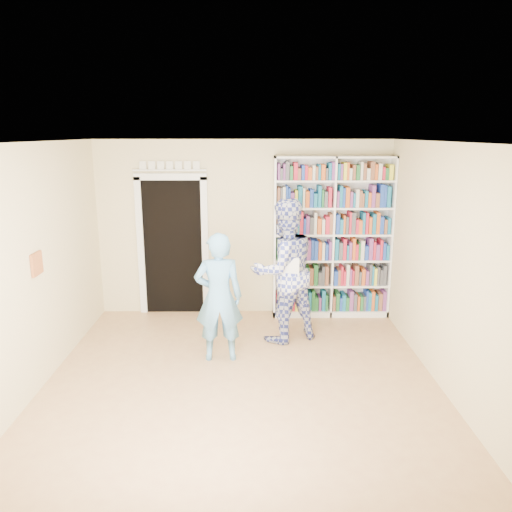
# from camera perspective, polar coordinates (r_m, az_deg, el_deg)

# --- Properties ---
(floor) EXTENTS (5.00, 5.00, 0.00)m
(floor) POSITION_cam_1_polar(r_m,az_deg,el_deg) (5.81, -1.71, -14.84)
(floor) COLOR #AB7852
(floor) RESTS_ON ground
(ceiling) EXTENTS (5.00, 5.00, 0.00)m
(ceiling) POSITION_cam_1_polar(r_m,az_deg,el_deg) (5.09, -1.94, 12.86)
(ceiling) COLOR white
(ceiling) RESTS_ON wall_back
(wall_back) EXTENTS (4.50, 0.00, 4.50)m
(wall_back) POSITION_cam_1_polar(r_m,az_deg,el_deg) (7.73, -1.41, 3.15)
(wall_back) COLOR beige
(wall_back) RESTS_ON floor
(wall_left) EXTENTS (0.00, 5.00, 5.00)m
(wall_left) POSITION_cam_1_polar(r_m,az_deg,el_deg) (5.80, -24.66, -1.80)
(wall_left) COLOR beige
(wall_left) RESTS_ON floor
(wall_right) EXTENTS (0.00, 5.00, 5.00)m
(wall_right) POSITION_cam_1_polar(r_m,az_deg,el_deg) (5.70, 21.43, -1.73)
(wall_right) COLOR beige
(wall_right) RESTS_ON floor
(bookshelf) EXTENTS (1.79, 0.34, 2.46)m
(bookshelf) POSITION_cam_1_polar(r_m,az_deg,el_deg) (7.69, 8.69, 2.13)
(bookshelf) COLOR white
(bookshelf) RESTS_ON floor
(doorway) EXTENTS (1.10, 0.08, 2.43)m
(doorway) POSITION_cam_1_polar(r_m,az_deg,el_deg) (7.83, -9.49, 1.84)
(doorway) COLOR black
(doorway) RESTS_ON floor
(wall_art) EXTENTS (0.03, 0.25, 0.25)m
(wall_art) POSITION_cam_1_polar(r_m,az_deg,el_deg) (5.95, -23.77, -0.82)
(wall_art) COLOR brown
(wall_art) RESTS_ON wall_left
(man_blue) EXTENTS (0.62, 0.43, 1.63)m
(man_blue) POSITION_cam_1_polar(r_m,az_deg,el_deg) (6.19, -4.28, -4.73)
(man_blue) COLOR #5D9ED0
(man_blue) RESTS_ON floor
(man_plaid) EXTENTS (1.18, 1.08, 1.96)m
(man_plaid) POSITION_cam_1_polar(r_m,az_deg,el_deg) (6.74, 3.18, -1.71)
(man_plaid) COLOR #313B97
(man_plaid) RESTS_ON floor
(paper_sheet) EXTENTS (0.22, 0.06, 0.32)m
(paper_sheet) POSITION_cam_1_polar(r_m,az_deg,el_deg) (6.47, 3.98, -1.57)
(paper_sheet) COLOR white
(paper_sheet) RESTS_ON man_plaid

